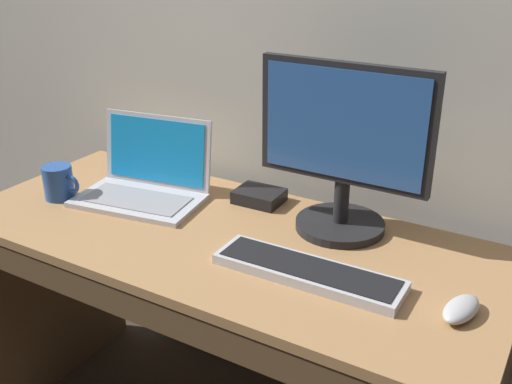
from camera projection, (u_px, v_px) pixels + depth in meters
The scene contains 7 objects.
desk at pixel (223, 316), 1.64m from camera, with size 1.45×0.62×0.74m.
laptop_silver at pixel (145, 181), 1.74m from camera, with size 0.39×0.30×0.23m.
external_monitor at pixel (343, 153), 1.48m from camera, with size 0.45×0.23×0.44m.
wired_keyboard at pixel (308, 272), 1.35m from camera, with size 0.44×0.12×0.03m.
computer_mouse at pixel (461, 309), 1.21m from camera, with size 0.06×0.12×0.03m, color #B7B7BC.
external_drive_box at pixel (259, 196), 1.72m from camera, with size 0.13×0.11×0.04m, color black.
coffee_mug at pixel (59, 182), 1.73m from camera, with size 0.13×0.09×0.10m.
Camera 1 is at (0.77, -1.14, 1.46)m, focal length 41.78 mm.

